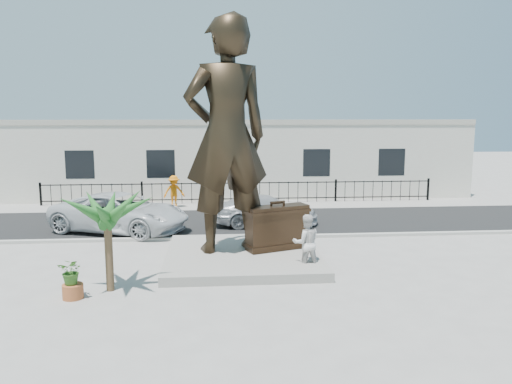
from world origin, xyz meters
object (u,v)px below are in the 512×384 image
car_white (120,213)px  statue (226,136)px  tourist (306,243)px  suitcase (277,227)px

car_white → statue: bearing=-112.2°
tourist → statue: bearing=-36.1°
statue → car_white: bearing=-58.7°
suitcase → tourist: tourist is taller
statue → tourist: (2.48, -1.60, -3.34)m
suitcase → car_white: 7.63m
statue → tourist: statue is taller
statue → car_white: (-4.46, 4.41, -3.43)m
statue → suitcase: statue is taller
tourist → car_white: (-6.94, 6.01, -0.09)m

